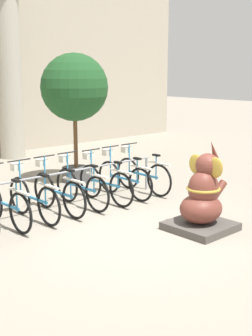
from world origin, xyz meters
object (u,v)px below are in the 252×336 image
object	(u,v)px
bicycle_7	(123,178)
bicycle_6	(104,182)
bicycle_2	(5,203)
potted_tree	(74,91)
bicycle_3	(33,197)
elephant_statue	(203,200)
bicycle_5	(81,186)
bicycle_8	(142,174)
bicycle_4	(58,192)

from	to	relation	value
bicycle_7	bicycle_6	bearing A→B (deg)	-176.36
bicycle_2	potted_tree	size ratio (longest dim) A/B	0.55
bicycle_7	potted_tree	bearing A→B (deg)	86.58
bicycle_3	bicycle_6	xyz separation A→B (m)	(1.72, -0.01, 0.00)
bicycle_3	bicycle_6	bearing A→B (deg)	-0.38
bicycle_6	elephant_statue	distance (m)	2.47
potted_tree	elephant_statue	bearing A→B (deg)	-97.08
bicycle_5	bicycle_8	bearing A→B (deg)	-0.91
bicycle_4	elephant_statue	bearing A→B (deg)	-62.72
bicycle_4	bicycle_7	size ratio (longest dim) A/B	1.00
bicycle_4	bicycle_7	distance (m)	1.72
bicycle_8	elephant_statue	distance (m)	2.70
bicycle_8	elephant_statue	size ratio (longest dim) A/B	1.10
elephant_statue	potted_tree	world-z (taller)	potted_tree
bicycle_6	potted_tree	distance (m)	2.70
bicycle_4	bicycle_7	bearing A→B (deg)	-0.01
bicycle_5	bicycle_8	distance (m)	1.72
bicycle_5	elephant_statue	bearing A→B (deg)	-74.17
bicycle_2	bicycle_3	world-z (taller)	same
bicycle_3	elephant_statue	xyz separation A→B (m)	(1.86, -2.48, 0.11)
bicycle_2	bicycle_5	world-z (taller)	same
bicycle_6	bicycle_7	distance (m)	0.57
bicycle_4	bicycle_6	distance (m)	1.15
bicycle_4	bicycle_6	xyz separation A→B (m)	(1.15, -0.04, 0.00)
bicycle_2	elephant_statue	bearing A→B (deg)	-45.37
bicycle_6	potted_tree	size ratio (longest dim) A/B	0.55
bicycle_4	potted_tree	size ratio (longest dim) A/B	0.55
bicycle_2	bicycle_4	bearing A→B (deg)	1.67
bicycle_5	bicycle_8	xyz separation A→B (m)	(1.72, -0.03, 0.00)
potted_tree	bicycle_7	bearing A→B (deg)	-93.42
bicycle_5	elephant_statue	distance (m)	2.63
bicycle_6	bicycle_3	bearing A→B (deg)	179.62
bicycle_6	elephant_statue	world-z (taller)	elephant_statue
bicycle_4	elephant_statue	size ratio (longest dim) A/B	1.10
bicycle_8	bicycle_4	bearing A→B (deg)	179.97
bicycle_7	elephant_statue	world-z (taller)	elephant_statue
bicycle_6	bicycle_8	world-z (taller)	same
bicycle_6	bicycle_8	bearing A→B (deg)	1.79
bicycle_2	bicycle_6	bearing A→B (deg)	-0.09
bicycle_3	elephant_statue	size ratio (longest dim) A/B	1.10
bicycle_4	potted_tree	world-z (taller)	potted_tree
bicycle_4	bicycle_8	distance (m)	2.30
bicycle_7	bicycle_8	distance (m)	0.57
bicycle_5	potted_tree	distance (m)	2.86
bicycle_7	bicycle_8	bearing A→B (deg)	-0.07
bicycle_3	bicycle_8	distance (m)	2.87
bicycle_5	bicycle_6	distance (m)	0.58
bicycle_5	bicycle_6	size ratio (longest dim) A/B	1.00
bicycle_3	bicycle_4	xyz separation A→B (m)	(0.57, 0.03, 0.00)
bicycle_2	potted_tree	distance (m)	3.96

